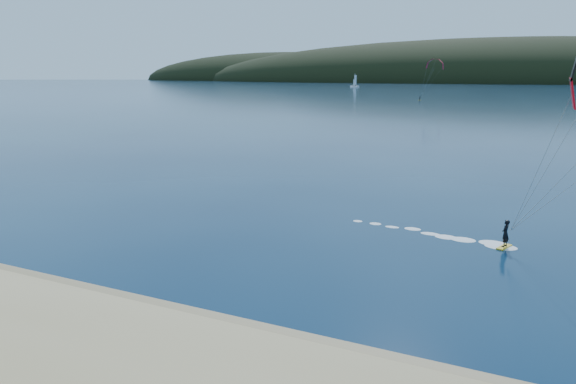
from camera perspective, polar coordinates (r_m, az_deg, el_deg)
The scene contains 5 objects.
ground at distance 22.06m, azimuth -19.95°, elevation -17.26°, with size 1800.00×1800.00×0.00m, color #071D39.
wet_sand at distance 24.96m, azimuth -12.44°, elevation -12.99°, with size 220.00×2.50×0.10m.
headland at distance 758.50m, azimuth 25.10°, elevation 10.61°, with size 1200.00×310.00×140.00m.
kitesurfer_far at distance 222.42m, azimuth 15.46°, elevation 12.71°, with size 10.49×7.58×15.18m.
sailboat at distance 444.35m, azimuth 7.17°, elevation 11.21°, with size 8.09×5.46×11.31m.
Camera 1 is at (14.23, -13.02, 10.70)m, focal length 33.12 mm.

